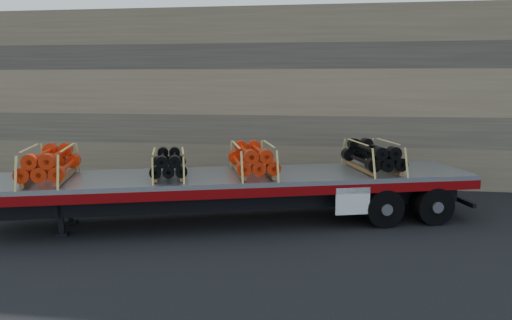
{
  "coord_description": "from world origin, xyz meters",
  "views": [
    {
      "loc": [
        3.48,
        -14.53,
        4.21
      ],
      "look_at": [
        1.21,
        0.5,
        1.74
      ],
      "focal_mm": 35.0,
      "sensor_mm": 36.0,
      "label": 1
    }
  ],
  "objects_px": {
    "bundle_midfront": "(169,164)",
    "bundle_rear": "(372,156)",
    "bundle_front": "(50,164)",
    "bundle_midrear": "(253,160)",
    "trailer": "(230,198)"
  },
  "relations": [
    {
      "from": "bundle_midfront",
      "to": "bundle_rear",
      "type": "relative_size",
      "value": 0.84
    },
    {
      "from": "bundle_front",
      "to": "bundle_midrear",
      "type": "distance_m",
      "value": 5.69
    },
    {
      "from": "bundle_midfront",
      "to": "bundle_rear",
      "type": "xyz_separation_m",
      "value": [
        5.88,
        1.89,
        0.07
      ]
    },
    {
      "from": "trailer",
      "to": "bundle_rear",
      "type": "bearing_deg",
      "value": -0.0
    },
    {
      "from": "bundle_midfront",
      "to": "bundle_midrear",
      "type": "bearing_deg",
      "value": 0.0
    },
    {
      "from": "trailer",
      "to": "bundle_midfront",
      "type": "distance_m",
      "value": 2.06
    },
    {
      "from": "trailer",
      "to": "bundle_midfront",
      "type": "xyz_separation_m",
      "value": [
        -1.67,
        -0.54,
        1.08
      ]
    },
    {
      "from": "bundle_front",
      "to": "bundle_midfront",
      "type": "distance_m",
      "value": 3.25
    },
    {
      "from": "bundle_front",
      "to": "bundle_midrear",
      "type": "xyz_separation_m",
      "value": [
        5.42,
        1.74,
        -0.01
      ]
    },
    {
      "from": "bundle_front",
      "to": "bundle_rear",
      "type": "distance_m",
      "value": 9.42
    },
    {
      "from": "bundle_midrear",
      "to": "bundle_midfront",
      "type": "bearing_deg",
      "value": 180.0
    },
    {
      "from": "trailer",
      "to": "bundle_front",
      "type": "bearing_deg",
      "value": 180.0
    },
    {
      "from": "bundle_midfront",
      "to": "trailer",
      "type": "bearing_deg",
      "value": 0.0
    },
    {
      "from": "bundle_midfront",
      "to": "bundle_rear",
      "type": "bearing_deg",
      "value": 0.0
    },
    {
      "from": "bundle_rear",
      "to": "bundle_midrear",
      "type": "bearing_deg",
      "value": -180.0
    }
  ]
}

